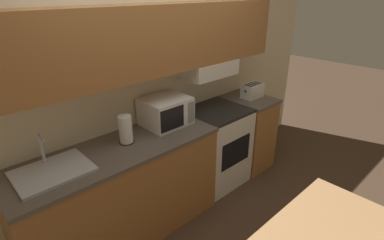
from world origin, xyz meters
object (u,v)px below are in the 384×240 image
sink_basin (53,171)px  paper_towel_roll (126,130)px  stove_range (215,146)px  toaster (252,91)px  microwave (166,111)px

sink_basin → paper_towel_roll: (0.64, 0.04, 0.11)m
stove_range → sink_basin: (-1.76, -0.01, 0.47)m
stove_range → toaster: bearing=-1.6°
microwave → paper_towel_roll: microwave is taller
microwave → toaster: bearing=-4.9°
toaster → sink_basin: 2.37m
toaster → paper_towel_roll: paper_towel_roll is taller
sink_basin → paper_towel_roll: sink_basin is taller
stove_range → toaster: size_ratio=3.31×
microwave → toaster: (1.25, -0.11, -0.05)m
microwave → paper_towel_roll: 0.49m
toaster → paper_towel_roll: bearing=178.5°
toaster → paper_towel_roll: (-1.73, 0.04, 0.04)m
toaster → sink_basin: size_ratio=0.53×
stove_range → sink_basin: bearing=-179.7°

